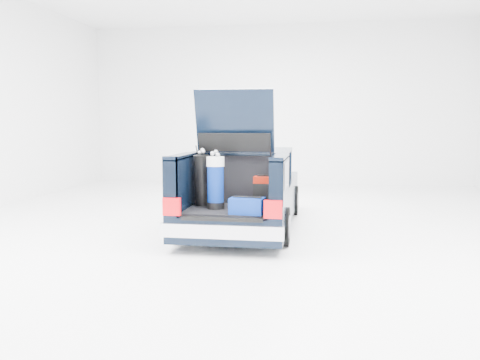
% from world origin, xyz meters
% --- Properties ---
extents(ground, '(14.00, 14.00, 0.00)m').
position_xyz_m(ground, '(0.00, 0.00, 0.00)').
color(ground, white).
rests_on(ground, ground).
extents(car, '(1.87, 4.65, 2.47)m').
position_xyz_m(car, '(-0.00, 0.11, 0.67)').
color(car, black).
rests_on(car, ground).
extents(red_suitcase, '(0.32, 0.21, 0.51)m').
position_xyz_m(red_suitcase, '(0.50, -1.24, 0.84)').
color(red_suitcase, '#780F04').
rests_on(red_suitcase, car).
extents(black_golf_bag, '(0.34, 0.36, 0.91)m').
position_xyz_m(black_golf_bag, '(-0.50, -1.25, 1.01)').
color(black_golf_bag, black).
rests_on(black_golf_bag, car).
extents(blue_golf_bag, '(0.33, 0.33, 0.92)m').
position_xyz_m(blue_golf_bag, '(-0.22, -1.53, 1.02)').
color(blue_golf_bag, black).
rests_on(blue_golf_bag, car).
extents(blue_duffel, '(0.53, 0.37, 0.26)m').
position_xyz_m(blue_duffel, '(0.34, -1.90, 0.72)').
color(blue_duffel, navy).
rests_on(blue_duffel, car).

